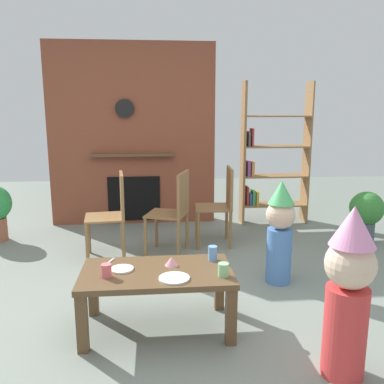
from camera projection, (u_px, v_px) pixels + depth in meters
The scene contains 17 objects.
ground_plane at pixel (178, 309), 3.22m from camera, with size 12.00×12.00×0.00m, color gray.
brick_fireplace_feature at pixel (133, 136), 5.47m from camera, with size 2.20×0.28×2.40m.
bookshelf at pixel (270, 161), 5.52m from camera, with size 0.90×0.28×1.90m.
coffee_table at pixel (157, 280), 2.88m from camera, with size 1.06×0.58×0.44m.
paper_cup_near_left at pixel (106, 271), 2.75m from camera, with size 0.07×0.07×0.09m, color #E5666B.
paper_cup_near_right at pixel (223, 270), 2.76m from camera, with size 0.07×0.07×0.09m, color #8CD18C.
paper_cup_center at pixel (213, 253), 3.05m from camera, with size 0.07×0.07×0.11m, color #669EE0.
paper_plate_front at pixel (174, 278), 2.72m from camera, with size 0.21×0.21×0.01m, color white.
paper_plate_rear at pixel (122, 269), 2.87m from camera, with size 0.16×0.16×0.01m, color white.
birthday_cake_slice at pixel (172, 261), 2.95m from camera, with size 0.10×0.10×0.06m, color pink.
table_fork at pixel (110, 262), 3.02m from camera, with size 0.15×0.02×0.01m, color silver.
child_with_cone_hat at pixel (348, 289), 2.33m from camera, with size 0.29×0.29×1.03m.
child_in_pink at pixel (280, 230), 3.64m from camera, with size 0.26×0.26×0.94m.
dining_chair_left at pixel (113, 210), 4.26m from camera, with size 0.44×0.44×0.90m.
dining_chair_middle at pixel (175, 208), 4.35m from camera, with size 0.51×0.51×0.90m.
dining_chair_right at pixel (221, 201), 4.67m from camera, with size 0.42×0.42×0.90m.
potted_plant_tall at pixel (366, 212), 4.75m from camera, with size 0.39×0.39×0.61m.
Camera 1 is at (-0.17, -2.97, 1.56)m, focal length 38.24 mm.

